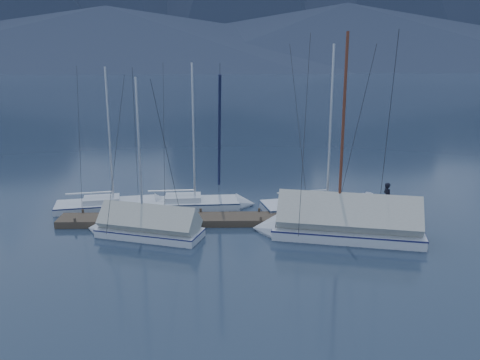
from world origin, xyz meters
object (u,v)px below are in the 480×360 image
sailboat_open_left (122,205)px  sailboat_covered_near (334,226)px  sailboat_open_mid (203,204)px  sailboat_open_right (336,206)px  person (387,198)px  sailboat_covered_far (141,228)px

sailboat_open_left → sailboat_covered_near: sailboat_covered_near is taller
sailboat_open_mid → sailboat_open_right: bearing=-3.8°
sailboat_open_left → person: sailboat_open_left is taller
sailboat_covered_near → sailboat_open_left: bearing=156.5°
sailboat_open_left → sailboat_open_right: bearing=-2.1°
sailboat_covered_near → sailboat_covered_far: (-8.97, 0.26, -0.12)m
sailboat_open_right → person: 2.99m
sailboat_covered_far → sailboat_covered_near: bearing=-1.7°
sailboat_open_mid → sailboat_open_right: sailboat_open_right is taller
sailboat_open_mid → person: bearing=-13.3°
sailboat_open_right → sailboat_open_mid: bearing=176.2°
sailboat_open_right → sailboat_covered_near: sailboat_covered_near is taller
sailboat_open_mid → sailboat_open_left: bearing=-179.2°
sailboat_covered_near → person: size_ratio=6.53×
sailboat_open_mid → sailboat_covered_far: bearing=-121.0°
sailboat_open_left → sailboat_covered_far: sailboat_open_left is taller
sailboat_open_right → sailboat_open_left: bearing=177.9°
sailboat_open_right → sailboat_covered_far: (-9.92, -3.98, 0.22)m
sailboat_open_left → sailboat_open_right: sailboat_open_right is taller
sailboat_open_left → sailboat_covered_far: 4.75m
sailboat_open_mid → sailboat_open_right: (7.23, -0.48, 0.02)m
sailboat_open_left → person: bearing=-8.9°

